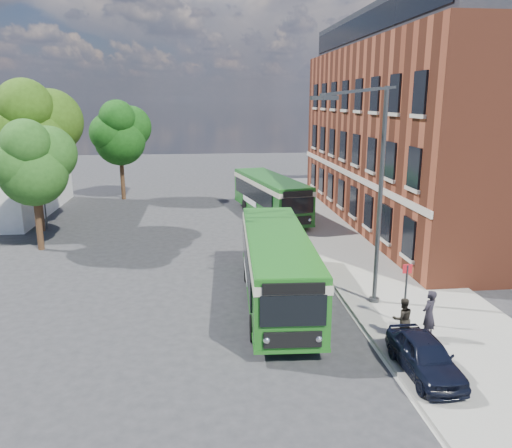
{
  "coord_description": "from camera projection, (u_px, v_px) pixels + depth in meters",
  "views": [
    {
      "loc": [
        -1.94,
        -21.13,
        8.49
      ],
      "look_at": [
        0.79,
        3.88,
        2.2
      ],
      "focal_mm": 35.0,
      "sensor_mm": 36.0,
      "label": 1
    }
  ],
  "objects": [
    {
      "name": "pedestrian_a",
      "position": [
        429.0,
        314.0,
        17.75
      ],
      "size": [
        0.79,
        0.74,
        1.81
      ],
      "primitive_type": "imported",
      "rotation": [
        0.0,
        0.0,
        3.77
      ],
      "color": "black",
      "rests_on": "pavement"
    },
    {
      "name": "flagpole",
      "position": [
        40.0,
        155.0,
        32.67
      ],
      "size": [
        0.95,
        0.1,
        9.0
      ],
      "color": "#37393C",
      "rests_on": "ground"
    },
    {
      "name": "parked_car",
      "position": [
        425.0,
        356.0,
        15.49
      ],
      "size": [
        1.48,
        3.59,
        1.22
      ],
      "primitive_type": "imported",
      "rotation": [
        0.0,
        0.0,
        0.01
      ],
      "color": "black",
      "rests_on": "pavement"
    },
    {
      "name": "bus_front",
      "position": [
        277.0,
        261.0,
        21.11
      ],
      "size": [
        3.13,
        11.01,
        3.02
      ],
      "color": "#1E641B",
      "rests_on": "ground"
    },
    {
      "name": "pedestrian_b",
      "position": [
        403.0,
        319.0,
        17.71
      ],
      "size": [
        0.76,
        0.59,
        1.55
      ],
      "primitive_type": "imported",
      "rotation": [
        0.0,
        0.0,
        3.15
      ],
      "color": "black",
      "rests_on": "pavement"
    },
    {
      "name": "kerb_line",
      "position": [
        300.0,
        241.0,
        30.77
      ],
      "size": [
        0.12,
        48.0,
        0.01
      ],
      "primitive_type": "cube",
      "color": "beige",
      "rests_on": "ground"
    },
    {
      "name": "ground",
      "position": [
        248.0,
        292.0,
        22.64
      ],
      "size": [
        120.0,
        120.0,
        0.0
      ],
      "primitive_type": "plane",
      "color": "#28282A",
      "rests_on": "ground"
    },
    {
      "name": "bus_rear",
      "position": [
        270.0,
        193.0,
        36.51
      ],
      "size": [
        4.62,
        10.84,
        3.02
      ],
      "color": "#1A5A1C",
      "rests_on": "ground"
    },
    {
      "name": "pavement",
      "position": [
        348.0,
        238.0,
        31.07
      ],
      "size": [
        6.0,
        48.0,
        0.15
      ],
      "primitive_type": "cube",
      "color": "gray",
      "rests_on": "ground"
    },
    {
      "name": "brick_office",
      "position": [
        435.0,
        123.0,
        34.0
      ],
      "size": [
        12.1,
        26.0,
        14.2
      ],
      "color": "brown",
      "rests_on": "ground"
    },
    {
      "name": "bus_stop_sign",
      "position": [
        406.0,
        290.0,
        18.81
      ],
      "size": [
        0.35,
        0.08,
        2.52
      ],
      "color": "#37393C",
      "rests_on": "ground"
    },
    {
      "name": "tree_right",
      "position": [
        120.0,
        133.0,
        42.32
      ],
      "size": [
        5.04,
        4.79,
        8.51
      ],
      "color": "#382114",
      "rests_on": "ground"
    },
    {
      "name": "tree_mid",
      "position": [
        33.0,
        130.0,
        31.5
      ],
      "size": [
        5.79,
        5.51,
        9.78
      ],
      "color": "#382114",
      "rests_on": "ground"
    },
    {
      "name": "street_lamp",
      "position": [
        372.0,
        194.0,
        20.06
      ],
      "size": [
        2.96,
        2.38,
        9.0
      ],
      "color": "#37393C",
      "rests_on": "ground"
    },
    {
      "name": "tree_left",
      "position": [
        33.0,
        162.0,
        27.78
      ],
      "size": [
        4.45,
        4.24,
        7.52
      ],
      "color": "#382114",
      "rests_on": "ground"
    }
  ]
}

